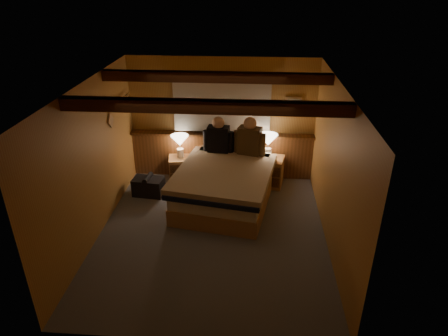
# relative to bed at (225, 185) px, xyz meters

# --- Properties ---
(floor) EXTENTS (4.20, 4.20, 0.00)m
(floor) POSITION_rel_bed_xyz_m (-0.14, -0.96, -0.36)
(floor) COLOR slate
(floor) RESTS_ON ground
(ceiling) EXTENTS (4.20, 4.20, 0.00)m
(ceiling) POSITION_rel_bed_xyz_m (-0.14, -0.96, 2.04)
(ceiling) COLOR tan
(ceiling) RESTS_ON wall_back
(wall_back) EXTENTS (3.60, 0.00, 3.60)m
(wall_back) POSITION_rel_bed_xyz_m (-0.14, 1.14, 0.84)
(wall_back) COLOR #B48C40
(wall_back) RESTS_ON floor
(wall_left) EXTENTS (0.00, 4.20, 4.20)m
(wall_left) POSITION_rel_bed_xyz_m (-1.94, -0.96, 0.84)
(wall_left) COLOR #B48C40
(wall_left) RESTS_ON floor
(wall_right) EXTENTS (0.00, 4.20, 4.20)m
(wall_right) POSITION_rel_bed_xyz_m (1.66, -0.96, 0.84)
(wall_right) COLOR #B48C40
(wall_right) RESTS_ON floor
(wall_front) EXTENTS (3.60, 0.00, 3.60)m
(wall_front) POSITION_rel_bed_xyz_m (-0.14, -3.06, 0.84)
(wall_front) COLOR #B48C40
(wall_front) RESTS_ON floor
(wainscot) EXTENTS (3.60, 0.23, 0.94)m
(wainscot) POSITION_rel_bed_xyz_m (-0.14, 1.07, 0.12)
(wainscot) COLOR brown
(wainscot) RESTS_ON wall_back
(curtain_window) EXTENTS (2.18, 0.09, 1.11)m
(curtain_window) POSITION_rel_bed_xyz_m (-0.14, 1.07, 1.16)
(curtain_window) COLOR #4D2413
(curtain_window) RESTS_ON wall_back
(ceiling_beams) EXTENTS (3.60, 1.65, 0.16)m
(ceiling_beams) POSITION_rel_bed_xyz_m (-0.14, -0.81, 1.95)
(ceiling_beams) COLOR #4D2413
(ceiling_beams) RESTS_ON ceiling
(coat_rail) EXTENTS (0.05, 0.55, 0.24)m
(coat_rail) POSITION_rel_bed_xyz_m (-1.86, 0.62, 1.30)
(coat_rail) COLOR silver
(coat_rail) RESTS_ON wall_left
(framed_print) EXTENTS (0.30, 0.04, 0.25)m
(framed_print) POSITION_rel_bed_xyz_m (1.21, 1.12, 1.19)
(framed_print) COLOR tan
(framed_print) RESTS_ON wall_back
(bed) EXTENTS (1.89, 2.29, 0.70)m
(bed) POSITION_rel_bed_xyz_m (0.00, 0.00, 0.00)
(bed) COLOR #AA7F48
(bed) RESTS_ON floor
(nightstand_left) EXTENTS (0.51, 0.47, 0.49)m
(nightstand_left) POSITION_rel_bed_xyz_m (-0.95, 0.81, -0.12)
(nightstand_left) COLOR #AA7F48
(nightstand_left) RESTS_ON floor
(nightstand_right) EXTENTS (0.60, 0.55, 0.57)m
(nightstand_right) POSITION_rel_bed_xyz_m (0.80, 0.75, -0.08)
(nightstand_right) COLOR #AA7F48
(nightstand_right) RESTS_ON floor
(lamp_left) EXTENTS (0.35, 0.35, 0.45)m
(lamp_left) POSITION_rel_bed_xyz_m (-0.95, 0.86, 0.45)
(lamp_left) COLOR silver
(lamp_left) RESTS_ON nightstand_left
(lamp_right) EXTENTS (0.36, 0.36, 0.47)m
(lamp_right) POSITION_rel_bed_xyz_m (0.76, 0.80, 0.54)
(lamp_right) COLOR silver
(lamp_right) RESTS_ON nightstand_right
(person_left) EXTENTS (0.59, 0.27, 0.71)m
(person_left) POSITION_rel_bed_xyz_m (-0.18, 0.73, 0.62)
(person_left) COLOR black
(person_left) RESTS_ON bed
(person_right) EXTENTS (0.60, 0.35, 0.75)m
(person_right) POSITION_rel_bed_xyz_m (0.41, 0.66, 0.63)
(person_right) COLOR #45321B
(person_right) RESTS_ON bed
(duffel_bag) EXTENTS (0.59, 0.40, 0.40)m
(duffel_bag) POSITION_rel_bed_xyz_m (-1.46, 0.19, -0.19)
(duffel_bag) COLOR black
(duffel_bag) RESTS_ON floor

